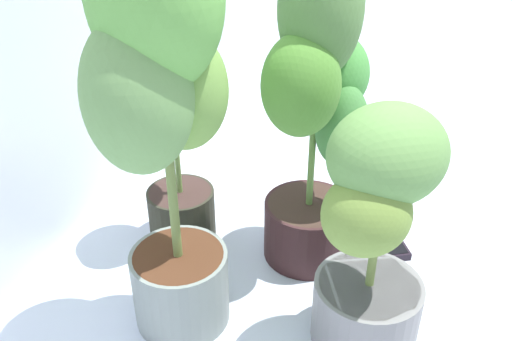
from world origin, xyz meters
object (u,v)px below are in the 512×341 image
Objects in this scene: potted_plant_back_center at (170,120)px; hygrometer_box at (394,251)px; potted_plant_back_left at (161,102)px; potted_plant_front_left at (374,234)px; potted_plant_center at (317,104)px.

potted_plant_back_center is 7.21× the size of hygrometer_box.
potted_plant_back_left is 9.92× the size of hygrometer_box.
potted_plant_front_left is at bearing -113.43° from potted_plant_back_center.
potted_plant_back_center is 0.73× the size of potted_plant_back_left.
hygrometer_box is at bearing -8.77° from potted_plant_front_left.
potted_plant_back_left reaches higher than potted_plant_front_left.
potted_plant_back_center is 0.81m from hygrometer_box.
potted_plant_front_left is 0.62× the size of potted_plant_back_left.
hygrometer_box is (0.38, -0.06, -0.33)m from potted_plant_front_left.
potted_plant_back_left is at bearing 97.13° from potted_plant_front_left.
potted_plant_back_left is (-0.06, 0.48, 0.30)m from potted_plant_front_left.
potted_plant_center is 8.83× the size of hygrometer_box.
hygrometer_box is at bearing -80.83° from potted_plant_back_center.
potted_plant_center is at bearing -84.48° from potted_plant_back_center.
potted_plant_back_center is (-0.04, 0.42, -0.08)m from potted_plant_center.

